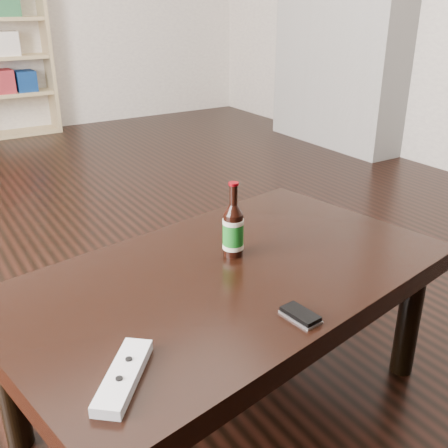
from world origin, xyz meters
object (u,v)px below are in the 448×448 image
bookshelf (4,54)px  beer_bottle (233,230)px  coffee_table (228,290)px  phone (300,315)px  remote (124,376)px

bookshelf → beer_bottle: 3.79m
bookshelf → coffee_table: 3.87m
bookshelf → phone: (-0.22, -4.13, -0.22)m
beer_bottle → remote: 0.57m
coffee_table → remote: 0.48m
beer_bottle → phone: size_ratio=2.20×
bookshelf → phone: size_ratio=13.37×
bookshelf → coffee_table: bearing=-94.0°
bookshelf → beer_bottle: size_ratio=6.09×
coffee_table → beer_bottle: bearing=49.4°
remote → coffee_table: bearing=73.4°
bookshelf → phone: 4.14m
phone → remote: size_ratio=0.51×
phone → remote: bearing=172.5°
remote → beer_bottle: bearing=76.2°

